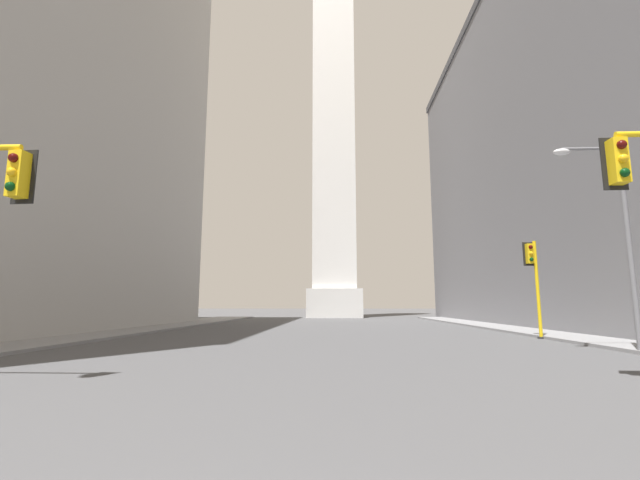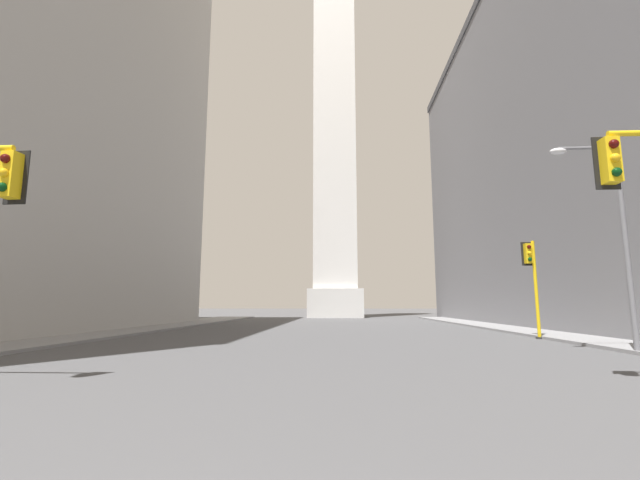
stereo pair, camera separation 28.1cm
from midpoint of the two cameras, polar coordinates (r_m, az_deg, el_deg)
sidewalk_left at (r=27.56m, az=-29.67°, el=-11.13°), size 5.00×74.27×0.15m
sidewalk_right at (r=26.95m, az=33.06°, el=-10.95°), size 5.00×74.27×0.15m
obelisk at (r=71.42m, az=2.07°, el=19.54°), size 7.83×7.83×73.09m
traffic_light_mid_right at (r=26.30m, az=26.72°, el=-4.00°), size 0.78×0.50×5.32m
street_lamp at (r=20.02m, az=34.80°, el=1.96°), size 2.64×0.36×8.11m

